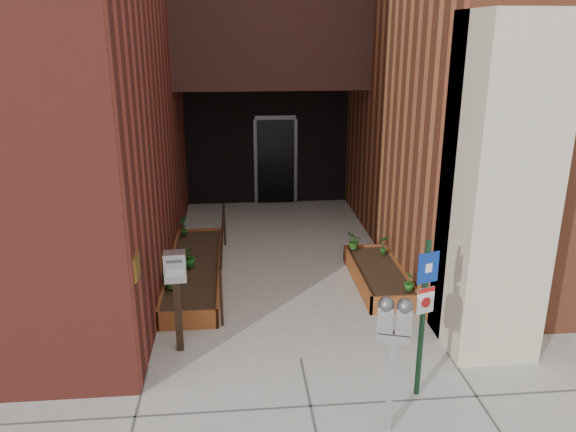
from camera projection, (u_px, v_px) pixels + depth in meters
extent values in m
plane|color=#9E9991|center=(301.00, 359.00, 7.46)|extent=(80.00, 80.00, 0.00)
cube|color=beige|center=(497.00, 191.00, 7.19)|extent=(1.10, 1.20, 4.40)
cube|color=black|center=(269.00, 38.00, 11.88)|extent=(4.20, 2.00, 2.00)
cube|color=black|center=(267.00, 143.00, 13.99)|extent=(4.00, 0.30, 3.00)
cube|color=black|center=(276.00, 162.00, 13.98)|extent=(0.90, 0.06, 2.10)
cube|color=#B79338|center=(136.00, 267.00, 6.62)|extent=(0.04, 0.30, 0.30)
cube|color=brown|center=(188.00, 320.00, 8.15)|extent=(0.90, 0.04, 0.30)
cube|color=brown|center=(201.00, 236.00, 11.51)|extent=(0.90, 0.04, 0.30)
cube|color=brown|center=(170.00, 272.00, 9.79)|extent=(0.04, 3.60, 0.30)
cube|color=brown|center=(220.00, 270.00, 9.87)|extent=(0.04, 3.60, 0.30)
cube|color=black|center=(195.00, 272.00, 9.83)|extent=(0.82, 3.52, 0.26)
cube|color=brown|center=(396.00, 305.00, 8.61)|extent=(0.80, 0.04, 0.30)
cube|color=brown|center=(364.00, 252.00, 10.66)|extent=(0.80, 0.04, 0.30)
cube|color=brown|center=(357.00, 277.00, 9.60)|extent=(0.04, 2.20, 0.30)
cube|color=brown|center=(400.00, 275.00, 9.67)|extent=(0.04, 2.20, 0.30)
cube|color=black|center=(378.00, 277.00, 9.64)|extent=(0.72, 2.12, 0.26)
cylinder|color=black|center=(221.00, 298.00, 8.17)|extent=(0.04, 0.04, 0.90)
cylinder|color=black|center=(225.00, 224.00, 11.29)|extent=(0.04, 0.04, 0.90)
cylinder|color=black|center=(222.00, 232.00, 9.60)|extent=(0.04, 3.30, 0.04)
cube|color=#949496|center=(390.00, 386.00, 5.98)|extent=(0.08, 0.08, 1.10)
cube|color=#949496|center=(394.00, 337.00, 5.79)|extent=(0.35, 0.22, 0.09)
cube|color=#949496|center=(385.00, 319.00, 5.75)|extent=(0.19, 0.15, 0.29)
sphere|color=#59595B|center=(386.00, 304.00, 5.69)|extent=(0.16, 0.16, 0.16)
cube|color=white|center=(385.00, 320.00, 5.69)|extent=(0.10, 0.04, 0.06)
cube|color=#B21414|center=(385.00, 327.00, 5.71)|extent=(0.10, 0.04, 0.03)
cube|color=#949496|center=(404.00, 321.00, 5.71)|extent=(0.19, 0.15, 0.29)
sphere|color=#59595B|center=(405.00, 306.00, 5.66)|extent=(0.16, 0.16, 0.16)
cube|color=white|center=(404.00, 321.00, 5.65)|extent=(0.10, 0.04, 0.06)
cube|color=#B21414|center=(404.00, 329.00, 5.68)|extent=(0.10, 0.04, 0.03)
cube|color=#12331B|center=(422.00, 321.00, 6.44)|extent=(0.06, 0.06, 1.97)
cube|color=navy|center=(428.00, 268.00, 6.21)|extent=(0.26, 0.10, 0.36)
cube|color=white|center=(429.00, 268.00, 6.20)|extent=(0.09, 0.04, 0.11)
cube|color=white|center=(426.00, 301.00, 6.33)|extent=(0.22, 0.09, 0.31)
cube|color=#B21414|center=(427.00, 290.00, 6.29)|extent=(0.22, 0.08, 0.05)
cylinder|color=#B21414|center=(426.00, 302.00, 6.33)|extent=(0.12, 0.05, 0.13)
cube|color=black|center=(178.00, 315.00, 7.53)|extent=(0.10, 0.10, 1.04)
cube|color=#B3B3B6|center=(175.00, 267.00, 7.31)|extent=(0.30, 0.23, 0.40)
cube|color=#59595B|center=(174.00, 262.00, 7.17)|extent=(0.21, 0.02, 0.04)
cube|color=white|center=(175.00, 273.00, 7.22)|extent=(0.23, 0.02, 0.09)
imported|color=#235A19|center=(172.00, 276.00, 8.80)|extent=(0.50, 0.50, 0.39)
imported|color=#205618|center=(172.00, 272.00, 8.95)|extent=(0.29, 0.29, 0.38)
imported|color=#185117|center=(189.00, 257.00, 9.59)|extent=(0.29, 0.29, 0.36)
imported|color=#164F16|center=(183.00, 226.00, 11.04)|extent=(0.27, 0.27, 0.40)
imported|color=#225A19|center=(409.00, 282.00, 8.71)|extent=(0.17, 0.17, 0.29)
imported|color=#205C1A|center=(384.00, 245.00, 10.11)|extent=(0.20, 0.20, 0.36)
imported|color=#255518|center=(354.00, 241.00, 10.37)|extent=(0.38, 0.38, 0.31)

